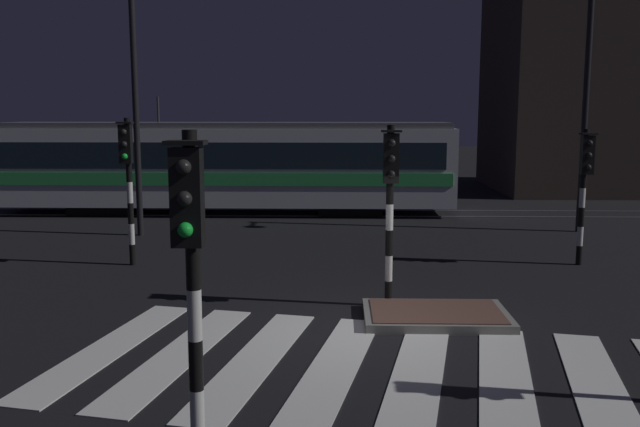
% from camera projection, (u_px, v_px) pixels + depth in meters
% --- Properties ---
extents(ground_plane, '(120.00, 120.00, 0.00)m').
position_uv_depth(ground_plane, '(370.00, 332.00, 11.44)').
color(ground_plane, black).
extents(rail_near, '(80.00, 0.12, 0.03)m').
position_uv_depth(rail_near, '(354.00, 216.00, 23.79)').
color(rail_near, '#59595E').
rests_on(rail_near, ground).
extents(rail_far, '(80.00, 0.12, 0.03)m').
position_uv_depth(rail_far, '(353.00, 210.00, 25.21)').
color(rail_far, '#59595E').
rests_on(rail_far, ground).
extents(crosswalk_zebra, '(9.77, 6.22, 0.02)m').
position_uv_depth(crosswalk_zebra, '(375.00, 370.00, 9.70)').
color(crosswalk_zebra, silver).
rests_on(crosswalk_zebra, ground).
extents(traffic_island, '(2.53, 1.65, 0.18)m').
position_uv_depth(traffic_island, '(436.00, 315.00, 12.04)').
color(traffic_island, slate).
rests_on(traffic_island, ground).
extents(traffic_light_median_centre, '(0.36, 0.42, 3.41)m').
position_uv_depth(traffic_light_median_centre, '(390.00, 189.00, 12.52)').
color(traffic_light_median_centre, black).
rests_on(traffic_light_median_centre, ground).
extents(traffic_light_corner_far_right, '(0.36, 0.42, 3.24)m').
position_uv_depth(traffic_light_corner_far_right, '(585.00, 176.00, 15.99)').
color(traffic_light_corner_far_right, black).
rests_on(traffic_light_corner_far_right, ground).
extents(traffic_light_kerb_mid_left, '(0.36, 0.42, 3.50)m').
position_uv_depth(traffic_light_kerb_mid_left, '(191.00, 259.00, 6.31)').
color(traffic_light_kerb_mid_left, black).
rests_on(traffic_light_kerb_mid_left, ground).
extents(traffic_light_corner_far_left, '(0.36, 0.42, 3.50)m').
position_uv_depth(traffic_light_corner_far_left, '(128.00, 169.00, 15.95)').
color(traffic_light_corner_far_left, black).
rests_on(traffic_light_corner_far_left, ground).
extents(street_lamp_trackside_left, '(0.44, 1.21, 7.85)m').
position_uv_depth(street_lamp_trackside_left, '(132.00, 66.00, 19.31)').
color(street_lamp_trackside_left, black).
rests_on(street_lamp_trackside_left, ground).
extents(street_lamp_trackside_right, '(0.44, 1.21, 7.55)m').
position_uv_depth(street_lamp_trackside_right, '(590.00, 73.00, 19.95)').
color(street_lamp_trackside_right, black).
rests_on(street_lamp_trackside_right, ground).
extents(tram, '(16.20, 2.58, 4.15)m').
position_uv_depth(tram, '(227.00, 165.00, 24.36)').
color(tram, silver).
rests_on(tram, ground).
extents(building_backdrop, '(12.26, 8.00, 12.49)m').
position_uv_depth(building_backdrop, '(633.00, 53.00, 31.08)').
color(building_backdrop, '#382D28').
rests_on(building_backdrop, ground).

